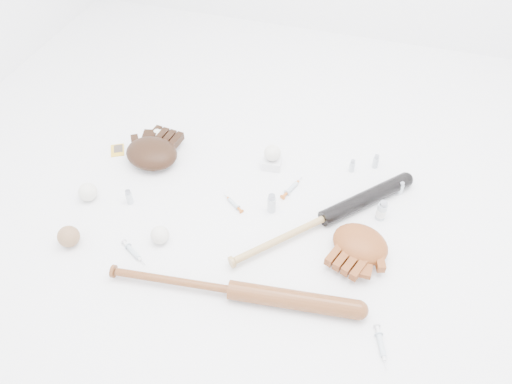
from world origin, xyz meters
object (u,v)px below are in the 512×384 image
(bat_wood, at_px, (232,290))
(pedestal, at_px, (272,163))
(bat_dark, at_px, (325,218))
(glove_dark, at_px, (152,153))

(bat_wood, bearing_deg, pedestal, 87.07)
(bat_dark, relative_size, pedestal, 11.42)
(bat_wood, height_order, pedestal, bat_wood)
(bat_wood, distance_m, pedestal, 0.66)
(glove_dark, distance_m, pedestal, 0.52)
(bat_dark, distance_m, glove_dark, 0.79)
(bat_dark, xyz_separation_m, glove_dark, (-0.78, 0.13, 0.02))
(bat_dark, relative_size, bat_wood, 0.96)
(pedestal, bearing_deg, bat_dark, -41.95)
(bat_wood, height_order, glove_dark, glove_dark)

